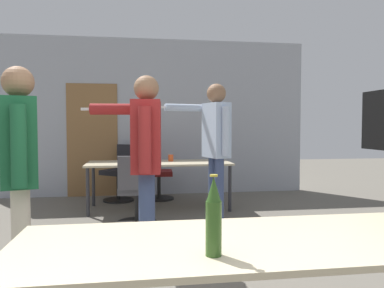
{
  "coord_description": "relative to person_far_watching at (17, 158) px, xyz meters",
  "views": [
    {
      "loc": [
        -0.32,
        -1.5,
        1.29
      ],
      "look_at": [
        0.25,
        2.27,
        1.1
      ],
      "focal_mm": 35.0,
      "sensor_mm": 36.0,
      "label": 1
    }
  ],
  "objects": [
    {
      "name": "drink_cup",
      "position": [
        1.42,
        2.97,
        -0.27
      ],
      "size": [
        0.08,
        0.08,
        0.1
      ],
      "color": "#E05123",
      "rests_on": "conference_table_far"
    },
    {
      "name": "person_left_plaid",
      "position": [
        0.96,
        0.6,
        0.01
      ],
      "size": [
        0.79,
        0.74,
        1.76
      ],
      "rotation": [
        0.0,
        0.0,
        1.49
      ],
      "color": "#3D4C75",
      "rests_on": "ground_plane"
    },
    {
      "name": "office_chair_near_pushed",
      "position": [
        0.62,
        3.59,
        -0.59
      ],
      "size": [
        0.67,
        0.69,
        0.96
      ],
      "rotation": [
        0.0,
        0.0,
        2.49
      ],
      "color": "black",
      "rests_on": "ground_plane"
    },
    {
      "name": "person_far_watching",
      "position": [
        0.0,
        0.0,
        0.0
      ],
      "size": [
        0.89,
        0.62,
        1.73
      ],
      "rotation": [
        0.0,
        0.0,
        1.84
      ],
      "color": "beige",
      "rests_on": "ground_plane"
    },
    {
      "name": "office_chair_far_right",
      "position": [
        0.88,
        1.9,
        -0.62
      ],
      "size": [
        0.52,
        0.56,
        0.91
      ],
      "rotation": [
        0.0,
        0.0,
        6.23
      ],
      "color": "black",
      "rests_on": "ground_plane"
    },
    {
      "name": "back_wall",
      "position": [
        1.16,
        4.1,
        0.39
      ],
      "size": [
        5.81,
        0.12,
        2.89
      ],
      "color": "#A3A8B2",
      "rests_on": "ground_plane"
    },
    {
      "name": "person_right_polo",
      "position": [
        1.87,
        1.72,
        0.08
      ],
      "size": [
        0.9,
        0.56,
        1.82
      ],
      "rotation": [
        0.0,
        0.0,
        1.86
      ],
      "color": "#3D4C75",
      "rests_on": "ground_plane"
    },
    {
      "name": "conference_table_far",
      "position": [
        1.23,
        2.83,
        -0.37
      ],
      "size": [
        2.19,
        0.83,
        0.72
      ],
      "color": "#C6B793",
      "rests_on": "ground_plane"
    },
    {
      "name": "conference_table_near",
      "position": [
        1.44,
        -1.17,
        -0.37
      ],
      "size": [
        2.34,
        0.84,
        0.72
      ],
      "color": "#C6B793",
      "rests_on": "ground_plane"
    },
    {
      "name": "beer_bottle",
      "position": [
        1.2,
        -1.38,
        -0.15
      ],
      "size": [
        0.07,
        0.07,
        0.35
      ],
      "color": "#2D511E",
      "rests_on": "conference_table_near"
    },
    {
      "name": "office_chair_side_rolled",
      "position": [
        1.19,
        3.57,
        -0.61
      ],
      "size": [
        0.56,
        0.52,
        0.92
      ],
      "rotation": [
        0.0,
        0.0,
        4.66
      ],
      "color": "black",
      "rests_on": "ground_plane"
    }
  ]
}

